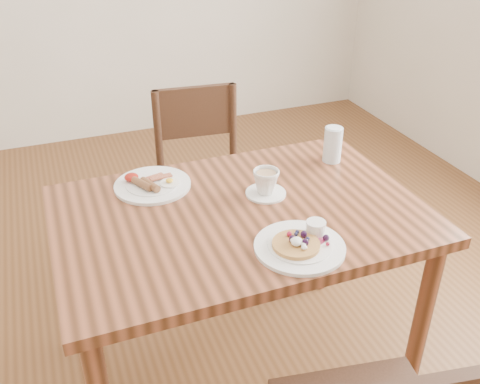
{
  "coord_description": "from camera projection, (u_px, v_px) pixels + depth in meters",
  "views": [
    {
      "loc": [
        -0.54,
        -1.39,
        1.69
      ],
      "look_at": [
        0.0,
        0.0,
        0.82
      ],
      "focal_mm": 40.0,
      "sensor_mm": 36.0,
      "label": 1
    }
  ],
  "objects": [
    {
      "name": "dining_table",
      "position": [
        240.0,
        235.0,
        1.81
      ],
      "size": [
        1.2,
        0.8,
        0.75
      ],
      "color": "brown",
      "rests_on": "ground"
    },
    {
      "name": "ground",
      "position": [
        240.0,
        369.0,
        2.13
      ],
      "size": [
        5.0,
        5.0,
        0.0
      ],
      "primitive_type": "plane",
      "color": "brown",
      "rests_on": "ground"
    },
    {
      "name": "chair_far",
      "position": [
        203.0,
        176.0,
        2.5
      ],
      "size": [
        0.46,
        0.46,
        0.88
      ],
      "rotation": [
        0.0,
        0.0,
        3.05
      ],
      "color": "#3E2316",
      "rests_on": "ground"
    },
    {
      "name": "water_glass",
      "position": [
        333.0,
        145.0,
        2.03
      ],
      "size": [
        0.07,
        0.07,
        0.14
      ],
      "primitive_type": "cylinder",
      "color": "silver",
      "rests_on": "dining_table"
    },
    {
      "name": "pancake_plate",
      "position": [
        301.0,
        244.0,
        1.57
      ],
      "size": [
        0.27,
        0.27,
        0.06
      ],
      "color": "white",
      "rests_on": "dining_table"
    },
    {
      "name": "teacup_saucer",
      "position": [
        266.0,
        183.0,
        1.83
      ],
      "size": [
        0.14,
        0.14,
        0.09
      ],
      "color": "white",
      "rests_on": "dining_table"
    },
    {
      "name": "breakfast_plate",
      "position": [
        151.0,
        184.0,
        1.89
      ],
      "size": [
        0.27,
        0.27,
        0.04
      ],
      "color": "white",
      "rests_on": "dining_table"
    }
  ]
}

